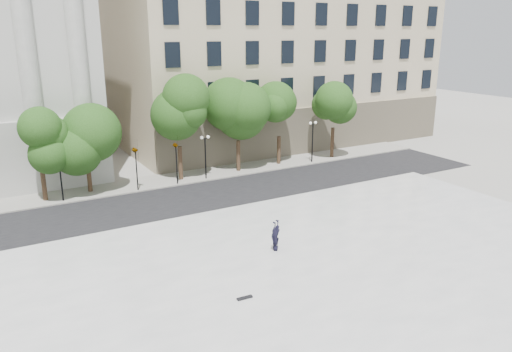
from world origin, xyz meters
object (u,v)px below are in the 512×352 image
object	(u,v)px
traffic_light_west	(135,147)
skateboard	(245,298)
traffic_light_east	(176,143)
person_lying	(275,246)

from	to	relation	value
traffic_light_west	skateboard	bearing A→B (deg)	-92.64
traffic_light_west	traffic_light_east	bearing A→B (deg)	0.00
traffic_light_east	traffic_light_west	bearing A→B (deg)	180.00
traffic_light_west	person_lying	bearing A→B (deg)	-78.65
traffic_light_east	person_lying	bearing A→B (deg)	-90.76
traffic_light_east	skateboard	bearing A→B (deg)	-102.32
traffic_light_west	person_lying	world-z (taller)	traffic_light_west
traffic_light_west	traffic_light_east	xyz separation A→B (m)	(3.46, 0.00, -0.06)
traffic_light_east	person_lying	xyz separation A→B (m)	(-0.21, -16.17, -3.02)
traffic_light_east	skateboard	distance (m)	20.79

